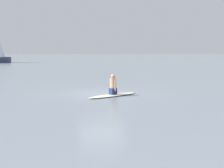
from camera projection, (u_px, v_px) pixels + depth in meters
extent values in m
plane|color=gray|center=(102.00, 94.00, 16.97)|extent=(400.00, 400.00, 0.00)
ellipsoid|color=silver|center=(113.00, 95.00, 16.09)|extent=(3.12, 2.14, 0.09)
cube|color=navy|center=(113.00, 91.00, 16.07)|extent=(0.44, 0.41, 0.32)
cylinder|color=tan|center=(113.00, 83.00, 16.02)|extent=(0.41, 0.41, 0.54)
sphere|color=tan|center=(113.00, 76.00, 15.98)|extent=(0.22, 0.22, 0.22)
cylinder|color=tan|center=(111.00, 84.00, 16.17)|extent=(0.12, 0.12, 0.60)
cylinder|color=tan|center=(115.00, 85.00, 15.89)|extent=(0.12, 0.12, 0.60)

